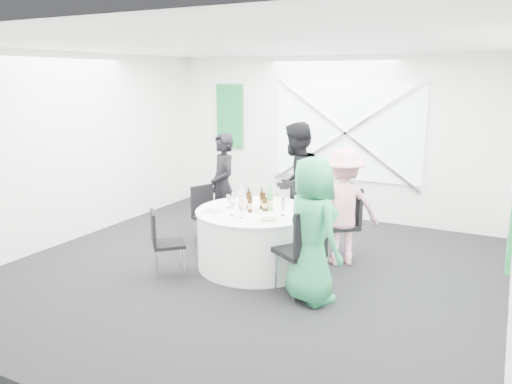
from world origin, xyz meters
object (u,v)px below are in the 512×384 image
at_px(chair_back_left, 207,211).
at_px(green_water_bottle, 270,201).
at_px(chair_back, 298,207).
at_px(chair_front_right, 304,245).
at_px(clear_water_bottle, 241,200).
at_px(person_man_back_left, 223,186).
at_px(banquet_table, 256,238).
at_px(person_woman_green, 312,230).
at_px(person_man_back, 295,185).
at_px(chair_back_right, 346,217).
at_px(chair_front_left, 162,238).
at_px(person_woman_pink, 342,207).

xyz_separation_m(chair_back_left, green_water_bottle, (1.21, -0.36, 0.37)).
bearing_deg(chair_back, chair_front_right, -62.20).
relative_size(green_water_bottle, clear_water_bottle, 1.01).
bearing_deg(person_man_back_left, green_water_bottle, 6.43).
xyz_separation_m(banquet_table, person_woman_green, (1.02, -0.63, 0.43)).
relative_size(person_man_back, clear_water_bottle, 5.93).
height_order(chair_back_right, green_water_bottle, green_water_bottle).
bearing_deg(clear_water_bottle, chair_back_right, 33.14).
distance_m(banquet_table, person_man_back_left, 1.36).
xyz_separation_m(person_man_back_left, clear_water_bottle, (0.79, -0.85, 0.07)).
distance_m(chair_front_left, person_woman_green, 1.93).
bearing_deg(clear_water_bottle, green_water_bottle, 13.63).
relative_size(banquet_table, person_woman_green, 0.96).
distance_m(person_woman_green, clear_water_bottle, 1.36).
bearing_deg(chair_back, chair_back_left, -140.08).
distance_m(banquet_table, person_woman_pink, 1.21).
distance_m(chair_front_right, person_man_back, 1.84).
distance_m(chair_front_right, clear_water_bottle, 1.27).
bearing_deg(chair_front_left, chair_back, -68.03).
xyz_separation_m(chair_back_left, person_woman_pink, (1.99, 0.19, 0.26)).
bearing_deg(person_woman_green, chair_back_left, 4.71).
relative_size(chair_front_right, clear_water_bottle, 3.37).
height_order(chair_front_left, person_man_back, person_man_back).
bearing_deg(person_woman_green, person_man_back, -29.54).
distance_m(banquet_table, chair_back, 1.26).
bearing_deg(chair_front_left, chair_back_right, -93.28).
bearing_deg(person_man_back, banquet_table, 0.00).
bearing_deg(chair_front_left, clear_water_bottle, -83.72).
xyz_separation_m(chair_back_left, person_man_back, (1.14, 0.63, 0.39)).
bearing_deg(chair_back_left, person_man_back, -39.02).
height_order(banquet_table, chair_back_left, chair_back_left).
height_order(person_man_back_left, person_woman_pink, person_man_back_left).
bearing_deg(person_man_back, green_water_bottle, 9.69).
bearing_deg(clear_water_bottle, banquet_table, 8.89).
relative_size(chair_back_left, chair_back_right, 0.86).
xyz_separation_m(chair_back, person_woman_pink, (0.89, -0.63, 0.26)).
xyz_separation_m(chair_back_right, chair_front_left, (-1.84, -1.56, -0.12)).
height_order(person_woman_green, clear_water_bottle, person_woman_green).
height_order(banquet_table, person_man_back_left, person_man_back_left).
relative_size(chair_back_right, person_woman_green, 0.64).
bearing_deg(person_woman_pink, chair_back_right, -129.42).
height_order(chair_back_right, person_man_back, person_man_back).
bearing_deg(chair_back_left, clear_water_bottle, -96.26).
distance_m(person_man_back, person_woman_green, 1.92).
bearing_deg(person_woman_green, chair_back, -31.40).
xyz_separation_m(banquet_table, chair_back, (0.07, 1.25, 0.14)).
xyz_separation_m(person_man_back, clear_water_bottle, (-0.30, -1.08, -0.03)).
height_order(chair_back_left, chair_front_left, chair_back_left).
distance_m(banquet_table, green_water_bottle, 0.53).
distance_m(person_man_back_left, person_woman_pink, 1.96).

